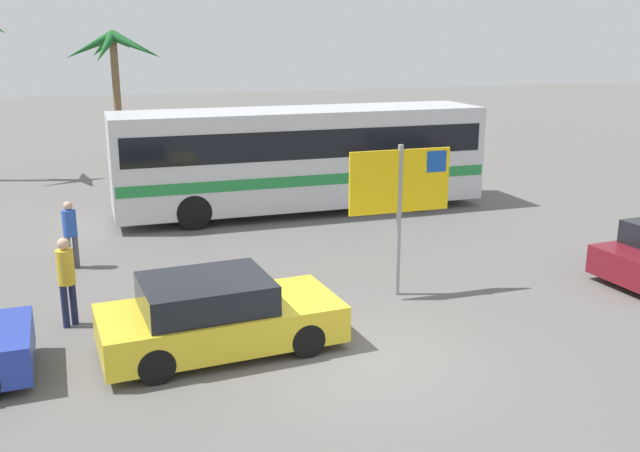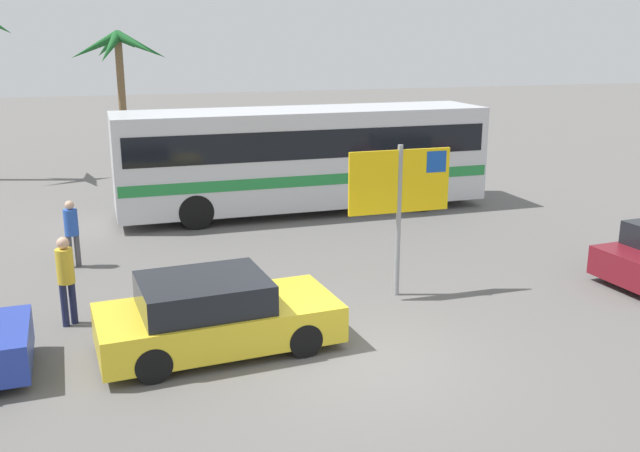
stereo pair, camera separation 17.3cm
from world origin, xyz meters
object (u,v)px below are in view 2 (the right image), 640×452
Objects in this scene: car_yellow at (215,315)px; bus_front_coach at (303,155)px; pedestrian_crossing_lot at (66,274)px; pedestrian_by_bus at (72,228)px; ferry_sign at (402,187)px.

bus_front_coach is at bearing 60.90° from car_yellow.
bus_front_coach is at bearing 104.38° from pedestrian_crossing_lot.
bus_front_coach is at bearing -75.20° from pedestrian_by_bus.
car_yellow is at bearing -159.93° from ferry_sign.
car_yellow is at bearing 19.10° from pedestrian_crossing_lot.
ferry_sign is 4.73m from car_yellow.
bus_front_coach is 7.79m from pedestrian_by_bus.
ferry_sign is at bearing -91.48° from bus_front_coach.
bus_front_coach is 7.82m from ferry_sign.
car_yellow is 2.45× the size of pedestrian_crossing_lot.
pedestrian_crossing_lot is (-6.61, 0.40, -1.30)m from ferry_sign.
ferry_sign is 1.98× the size of pedestrian_by_bus.
ferry_sign reaches higher than bus_front_coach.
pedestrian_crossing_lot reaches higher than car_yellow.
car_yellow is at bearing -170.49° from pedestrian_by_bus.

